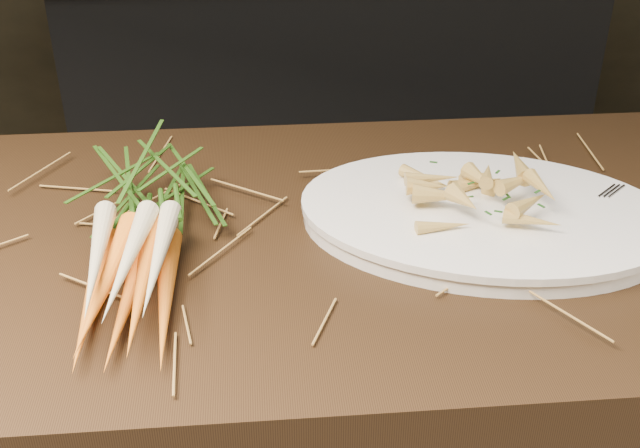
# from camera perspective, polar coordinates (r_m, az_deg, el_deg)

# --- Properties ---
(back_counter) EXTENTS (1.82, 0.62, 0.84)m
(back_counter) POSITION_cam_1_polar(r_m,az_deg,el_deg) (3.00, 0.60, 10.68)
(back_counter) COLOR black
(back_counter) RESTS_ON ground
(straw_bedding) EXTENTS (1.40, 0.60, 0.02)m
(straw_bedding) POSITION_cam_1_polar(r_m,az_deg,el_deg) (1.07, -5.58, -0.25)
(straw_bedding) COLOR olive
(straw_bedding) RESTS_ON main_counter
(root_veg_bunch) EXTENTS (0.17, 0.48, 0.09)m
(root_veg_bunch) POSITION_cam_1_polar(r_m,az_deg,el_deg) (1.05, -12.33, 0.38)
(root_veg_bunch) COLOR #D45811
(root_veg_bunch) RESTS_ON main_counter
(serving_platter) EXTENTS (0.55, 0.43, 0.03)m
(serving_platter) POSITION_cam_1_polar(r_m,az_deg,el_deg) (1.10, 11.52, 0.35)
(serving_platter) COLOR white
(serving_platter) RESTS_ON main_counter
(roasted_veg_heap) EXTENTS (0.27, 0.23, 0.05)m
(roasted_veg_heap) POSITION_cam_1_polar(r_m,az_deg,el_deg) (1.08, 11.74, 2.18)
(roasted_veg_heap) COLOR #B38438
(roasted_veg_heap) RESTS_ON serving_platter
(serving_fork) EXTENTS (0.15, 0.13, 0.00)m
(serving_fork) POSITION_cam_1_polar(r_m,az_deg,el_deg) (1.10, 20.65, -0.27)
(serving_fork) COLOR silver
(serving_fork) RESTS_ON serving_platter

